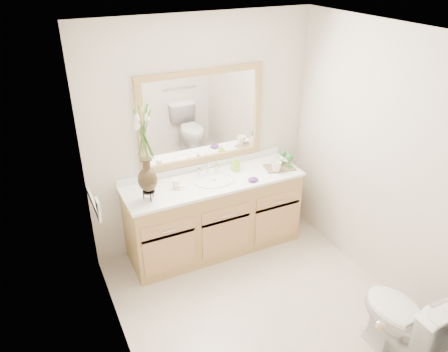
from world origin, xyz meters
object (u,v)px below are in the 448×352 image
toilet (403,322)px  flower_vase (144,141)px  tumbler (176,184)px  soap_bottle (235,164)px  tray (279,167)px

toilet → flower_vase: bearing=-53.0°
tumbler → soap_bottle: bearing=7.0°
flower_vase → soap_bottle: flower_vase is taller
flower_vase → tray: bearing=0.8°
soap_bottle → tray: bearing=-31.9°
tumbler → tray: bearing=-3.6°
soap_bottle → toilet: bearing=-91.1°
soap_bottle → flower_vase: bearing=177.6°
toilet → tray: bearing=-91.1°
toilet → soap_bottle: 2.14m
toilet → tray: (0.04, 1.87, 0.47)m
toilet → flower_vase: (-1.40, 1.85, 1.05)m
flower_vase → toilet: bearing=-53.0°
tumbler → tray: 1.14m
soap_bottle → tumbler: bearing=174.5°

